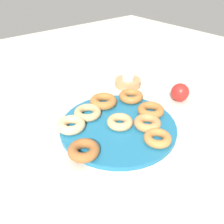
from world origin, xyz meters
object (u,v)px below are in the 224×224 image
object	(u,v)px
donut_8	(131,96)
candle_holder	(128,83)
donut_plate	(118,126)
apple	(180,92)
donut_4	(151,110)
donut_2	(120,122)
donut_6	(158,138)
donut_3	(71,125)
donut_7	(147,123)
donut_1	(103,101)
donut_0	(88,112)
donut_5	(84,150)
tealight	(128,78)

from	to	relation	value
donut_8	candle_holder	size ratio (longest dim) A/B	0.84
donut_plate	donut_8	bearing A→B (deg)	31.93
donut_8	apple	size ratio (longest dim) A/B	1.31
donut_4	donut_2	bearing A→B (deg)	172.26
donut_6	donut_plate	bearing A→B (deg)	103.27
donut_plate	donut_4	world-z (taller)	donut_4
candle_holder	apple	distance (m)	0.22
donut_plate	donut_8	xyz separation A→B (m)	(0.13, 0.08, 0.02)
donut_4	donut_plate	bearing A→B (deg)	168.63
donut_3	donut_7	size ratio (longest dim) A/B	1.04
donut_7	donut_8	world-z (taller)	same
donut_1	donut_2	world-z (taller)	donut_1
donut_0	donut_5	world-z (taller)	donut_5
donut_4	tealight	world-z (taller)	tealight
donut_plate	candle_holder	size ratio (longest dim) A/B	3.46
donut_1	donut_3	xyz separation A→B (m)	(-0.16, -0.05, -0.00)
donut_8	donut_0	bearing A→B (deg)	175.18
donut_4	apple	world-z (taller)	apple
donut_8	donut_4	bearing A→B (deg)	-96.56
donut_plate	donut_1	distance (m)	0.13
donut_1	donut_7	distance (m)	0.19
apple	donut_7	bearing A→B (deg)	-167.72
donut_1	donut_8	world-z (taller)	donut_1
tealight	apple	bearing A→B (deg)	-72.11
donut_plate	tealight	bearing A→B (deg)	41.08
donut_1	tealight	xyz separation A→B (m)	(0.18, 0.07, 0.01)
donut_2	apple	world-z (taller)	apple
donut_plate	donut_2	bearing A→B (deg)	-82.15
tealight	donut_2	bearing A→B (deg)	-137.60
donut_4	candle_holder	world-z (taller)	donut_4
donut_plate	donut_4	size ratio (longest dim) A/B	4.14
donut_0	apple	xyz separation A→B (m)	(0.33, -0.12, 0.01)
donut_0	donut_4	distance (m)	0.21
donut_plate	donut_5	world-z (taller)	donut_5
donut_8	tealight	world-z (taller)	tealight
donut_3	donut_8	world-z (taller)	same
donut_0	donut_6	size ratio (longest dim) A/B	1.13
donut_3	candle_holder	bearing A→B (deg)	18.95
donut_3	donut_7	xyz separation A→B (m)	(0.18, -0.14, -0.00)
donut_0	apple	size ratio (longest dim) A/B	1.33
donut_plate	candle_holder	xyz separation A→B (m)	(0.22, 0.19, 0.01)
donut_2	donut_3	world-z (taller)	donut_3
donut_2	tealight	world-z (taller)	tealight
donut_2	candle_holder	size ratio (longest dim) A/B	0.77
donut_plate	donut_0	world-z (taller)	donut_0
tealight	apple	distance (m)	0.22
donut_8	donut_1	bearing A→B (deg)	160.20
donut_0	donut_4	xyz separation A→B (m)	(0.17, -0.12, 0.00)
donut_8	apple	distance (m)	0.18
donut_6	donut_8	world-z (taller)	donut_8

